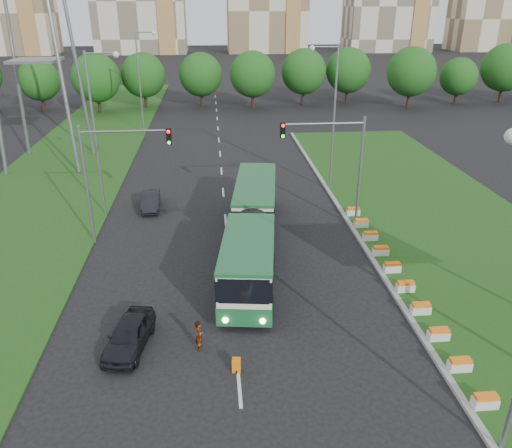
{
  "coord_description": "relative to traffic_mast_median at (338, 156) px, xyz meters",
  "views": [
    {
      "loc": [
        -3.76,
        -22.4,
        14.96
      ],
      "look_at": [
        -1.3,
        5.25,
        2.6
      ],
      "focal_mm": 35.0,
      "sensor_mm": 36.0,
      "label": 1
    }
  ],
  "objects": [
    {
      "name": "articulated_bus",
      "position": [
        -6.28,
        -3.38,
        -3.56
      ],
      "size": [
        2.76,
        17.71,
        2.92
      ],
      "rotation": [
        0.0,
        0.0,
        -0.13
      ],
      "color": "white",
      "rests_on": "ground"
    },
    {
      "name": "grass_median",
      "position": [
        8.22,
        -2.0,
        -5.27
      ],
      "size": [
        14.0,
        60.0,
        0.15
      ],
      "primitive_type": "cube",
      "color": "#1D4D16",
      "rests_on": "ground"
    },
    {
      "name": "pedestrian",
      "position": [
        -9.49,
        -13.13,
        -4.58
      ],
      "size": [
        0.4,
        0.58,
        1.53
      ],
      "primitive_type": "imported",
      "rotation": [
        0.0,
        0.0,
        1.63
      ],
      "color": "gray",
      "rests_on": "ground"
    },
    {
      "name": "shopping_trolley",
      "position": [
        -7.85,
        -14.84,
        -5.03
      ],
      "size": [
        0.38,
        0.4,
        0.65
      ],
      "rotation": [
        0.0,
        0.0,
        -0.13
      ],
      "color": "orange",
      "rests_on": "ground"
    },
    {
      "name": "ground",
      "position": [
        -4.78,
        -10.0,
        -5.35
      ],
      "size": [
        360.0,
        360.0,
        0.0
      ],
      "primitive_type": "plane",
      "color": "black",
      "rests_on": "ground"
    },
    {
      "name": "traffic_mast_left",
      "position": [
        -15.16,
        -1.0,
        0.0
      ],
      "size": [
        5.76,
        0.32,
        8.0
      ],
      "color": "gray",
      "rests_on": "ground"
    },
    {
      "name": "median_kerb",
      "position": [
        1.27,
        -2.0,
        -5.26
      ],
      "size": [
        0.3,
        60.0,
        0.18
      ],
      "primitive_type": "cube",
      "color": "gray",
      "rests_on": "ground"
    },
    {
      "name": "left_verge",
      "position": [
        -22.78,
        15.0,
        -5.3
      ],
      "size": [
        12.0,
        110.0,
        0.1
      ],
      "primitive_type": "cube",
      "color": "#1D4D16",
      "rests_on": "ground"
    },
    {
      "name": "flower_planters",
      "position": [
        1.92,
        -8.1,
        -4.9
      ],
      "size": [
        1.1,
        20.3,
        0.6
      ],
      "primitive_type": null,
      "color": "silver",
      "rests_on": "grass_median"
    },
    {
      "name": "lane_markings",
      "position": [
        -7.78,
        10.0,
        -5.35
      ],
      "size": [
        0.2,
        100.0,
        0.01
      ],
      "primitive_type": null,
      "color": "silver",
      "rests_on": "ground"
    },
    {
      "name": "car_left_far",
      "position": [
        -13.58,
        4.88,
        -4.7
      ],
      "size": [
        1.6,
        4.01,
        1.3
      ],
      "primitive_type": "imported",
      "rotation": [
        0.0,
        0.0,
        0.06
      ],
      "color": "black",
      "rests_on": "ground"
    },
    {
      "name": "tree_line",
      "position": [
        5.22,
        45.0,
        -0.85
      ],
      "size": [
        120.0,
        8.0,
        9.0
      ],
      "primitive_type": null,
      "color": "#174E14",
      "rests_on": "ground"
    },
    {
      "name": "street_lamps",
      "position": [
        -7.78,
        0.0,
        0.65
      ],
      "size": [
        36.0,
        60.0,
        12.0
      ],
      "primitive_type": null,
      "color": "gray",
      "rests_on": "ground"
    },
    {
      "name": "traffic_mast_median",
      "position": [
        0.0,
        0.0,
        0.0
      ],
      "size": [
        5.76,
        0.32,
        8.0
      ],
      "color": "gray",
      "rests_on": "ground"
    },
    {
      "name": "car_left_near",
      "position": [
        -12.77,
        -12.72,
        -4.65
      ],
      "size": [
        2.39,
        4.36,
        1.4
      ],
      "primitive_type": "imported",
      "rotation": [
        0.0,
        0.0,
        -0.19
      ],
      "color": "black",
      "rests_on": "ground"
    }
  ]
}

